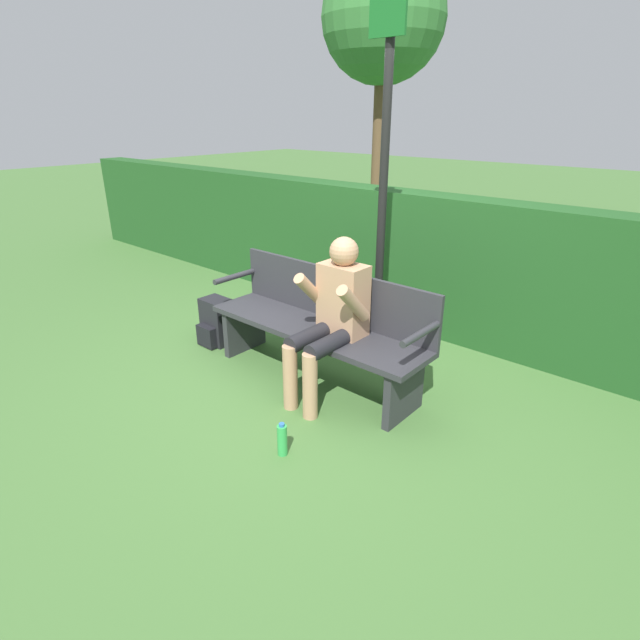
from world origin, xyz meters
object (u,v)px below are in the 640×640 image
object	(u,v)px
backpack	(216,323)
water_bottle	(282,440)
signpost	(383,175)
tree	(383,20)
park_bench	(320,324)
person_seated	(333,313)

from	to	relation	value
backpack	water_bottle	bearing A→B (deg)	-25.37
water_bottle	signpost	world-z (taller)	signpost
tree	water_bottle	bearing A→B (deg)	-59.99
backpack	park_bench	bearing A→B (deg)	7.24
park_bench	signpost	world-z (taller)	signpost
park_bench	person_seated	distance (m)	0.36
person_seated	backpack	bearing A→B (deg)	-179.68
backpack	tree	size ratio (longest dim) A/B	0.10
park_bench	signpost	distance (m)	1.29
park_bench	signpost	size ratio (longest dim) A/B	0.68
water_bottle	signpost	xyz separation A→B (m)	(-0.35, 1.54, 1.51)
signpost	backpack	bearing A→B (deg)	-151.20
person_seated	tree	world-z (taller)	tree
person_seated	signpost	world-z (taller)	signpost
person_seated	park_bench	bearing A→B (deg)	150.49
park_bench	tree	world-z (taller)	tree
park_bench	person_seated	size ratio (longest dim) A/B	1.59
water_bottle	tree	distance (m)	7.37
person_seated	water_bottle	bearing A→B (deg)	-72.63
park_bench	backpack	world-z (taller)	park_bench
person_seated	water_bottle	size ratio (longest dim) A/B	5.24
park_bench	signpost	bearing A→B (deg)	75.07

